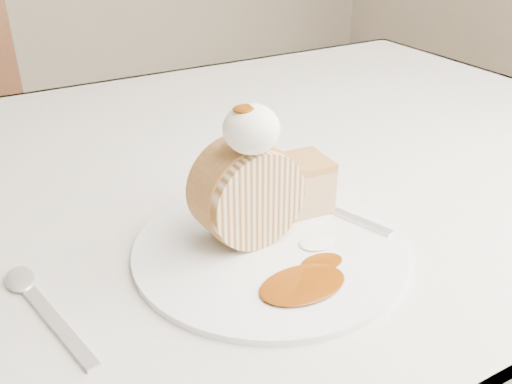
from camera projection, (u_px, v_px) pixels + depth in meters
table at (209, 225)px, 0.80m from camera, size 1.40×0.90×0.75m
plate at (269, 248)px, 0.58m from camera, size 0.30×0.30×0.01m
roulade_slice at (247, 193)px, 0.57m from camera, size 0.11×0.06×0.10m
cake_chunk at (300, 187)px, 0.64m from camera, size 0.07×0.06×0.05m
whipped_cream at (251, 129)px, 0.52m from camera, size 0.05×0.05×0.05m
caramel_drizzle at (246, 102)px, 0.51m from camera, size 0.03×0.02×0.01m
caramel_pool at (303, 284)px, 0.52m from camera, size 0.09×0.06×0.00m
fork at (344, 215)px, 0.63m from camera, size 0.07×0.16×0.00m
spoon at (59, 326)px, 0.48m from camera, size 0.05×0.16×0.00m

